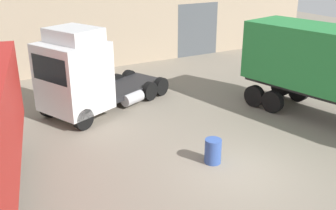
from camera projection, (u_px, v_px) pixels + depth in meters
ground_plane at (241, 172)px, 13.12m from camera, size 60.00×60.00×0.00m
warehouse_building at (78, 19)px, 26.41m from camera, size 34.06×7.54×5.22m
tractor_unit_white at (82, 75)px, 17.02m from camera, size 6.73×4.81×3.96m
gravel_pile at (300, 57)px, 23.87m from camera, size 3.38×3.38×1.75m
oil_drum at (213, 151)px, 13.58m from camera, size 0.58×0.58×0.88m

